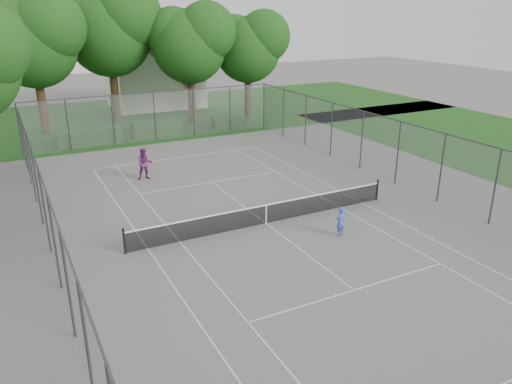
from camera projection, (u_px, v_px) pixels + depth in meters
name	position (u px, v px, depth m)	size (l,w,h in m)	color
ground	(266.00, 224.00, 22.64)	(120.00, 120.00, 0.00)	#5F5C5A
grass_far	(127.00, 117.00, 44.27)	(60.00, 20.00, 0.00)	#164112
court_markings	(266.00, 223.00, 22.64)	(11.03, 23.83, 0.01)	silver
tennis_net	(266.00, 213.00, 22.46)	(12.87, 0.10, 1.10)	black
perimeter_fence	(266.00, 186.00, 22.01)	(18.08, 34.08, 3.52)	#38383D
tree_far_left	(34.00, 37.00, 36.14)	(7.25, 6.62, 10.42)	#332312
tree_far_midleft	(110.00, 26.00, 39.88)	(7.84, 7.16, 11.27)	#332312
tree_far_midright	(190.00, 40.00, 39.97)	(6.78, 6.19, 9.75)	#332312
tree_far_right	(249.00, 44.00, 42.04)	(6.33, 5.78, 9.11)	#332312
hedge_left	(90.00, 137.00, 35.34)	(4.39, 1.32, 1.10)	#1D4817
hedge_mid	(157.00, 128.00, 37.88)	(3.76, 1.07, 1.18)	#1D4817
hedge_right	(228.00, 122.00, 40.83)	(2.63, 0.96, 0.79)	#1D4817
house	(154.00, 63.00, 47.82)	(8.26, 6.40, 10.28)	silver
girl_player	(340.00, 221.00, 21.24)	(0.48, 0.31, 1.31)	blue
woman_player	(145.00, 164.00, 28.14)	(0.89, 0.69, 1.83)	#6B2361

